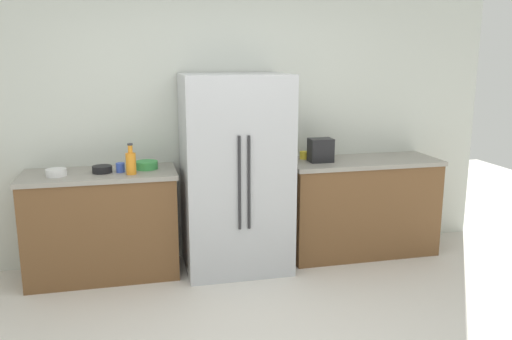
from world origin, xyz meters
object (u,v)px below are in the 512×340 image
Objects in this scene: cup_a at (329,153)px; bowl_a at (102,169)px; refrigerator at (236,174)px; bottle_a at (131,162)px; cup_b at (120,168)px; toaster at (321,150)px; cup_c at (304,155)px; bowl_c at (146,165)px; bowl_b at (56,173)px.

cup_a is 0.62× the size of bowl_a.
refrigerator reaches higher than bottle_a.
bottle_a reaches higher than cup_b.
bowl_a is at bearing -179.51° from toaster.
toaster reaches higher than bowl_a.
toaster is at bearing -58.25° from cup_c.
refrigerator is 8.86× the size of bowl_c.
bowl_a is (-1.14, 0.05, 0.08)m from refrigerator.
refrigerator is at bearing -161.95° from cup_c.
bottle_a is at bearing -48.99° from cup_b.
bowl_a is 0.36m from bowl_b.
refrigerator is at bearing 4.13° from bottle_a.
bowl_b is (-2.22, -0.23, -0.01)m from cup_c.
toaster is at bearing 0.49° from bowl_a.
bowl_b is (-0.51, -0.03, -0.01)m from cup_b.
bowl_b is at bearing 179.70° from refrigerator.
cup_b is (-0.09, 0.10, -0.06)m from bottle_a.
cup_b is at bearing -178.96° from toaster.
cup_b reaches higher than bowl_b.
bottle_a is 2.86× the size of cup_c.
bowl_a is (-1.96, -0.02, -0.08)m from toaster.
cup_c is 1.49m from bowl_c.
refrigerator reaches higher than cup_b.
bowl_b reaches higher than bowl_a.
toaster is 2.39× the size of cup_c.
bowl_b is 0.84× the size of bowl_c.
toaster is 2.74× the size of cup_b.
refrigerator is 0.78m from bowl_c.
cup_c is at bearing 4.31° from bowl_c.
refrigerator is at bearing -0.30° from bowl_b.
toaster is 2.32m from bowl_b.
bowl_c is (-1.49, -0.11, -0.00)m from cup_c.
toaster is at bearing 1.55° from bowl_b.
cup_b is at bearing 177.80° from refrigerator.
cup_c is at bearing 10.49° from bottle_a.
refrigerator is 19.13× the size of cup_c.
refrigerator reaches higher than bowl_a.
cup_a is at bearing 3.44° from bowl_c.
refrigerator reaches higher than bowl_c.
cup_a is at bearing 46.46° from toaster.
refrigerator is at bearing -2.71° from bowl_a.
cup_b is 0.15m from bowl_a.
cup_c is at bearing 5.84° from bowl_b.
refrigerator is 0.84m from toaster.
cup_b is at bearing 131.01° from bottle_a.
bowl_c is (0.37, 0.07, 0.00)m from bowl_a.
toaster reaches higher than cup_c.
cup_c is 0.56× the size of bowl_a.
cup_b is 0.87× the size of cup_c.
cup_a is 1.12× the size of cup_c.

